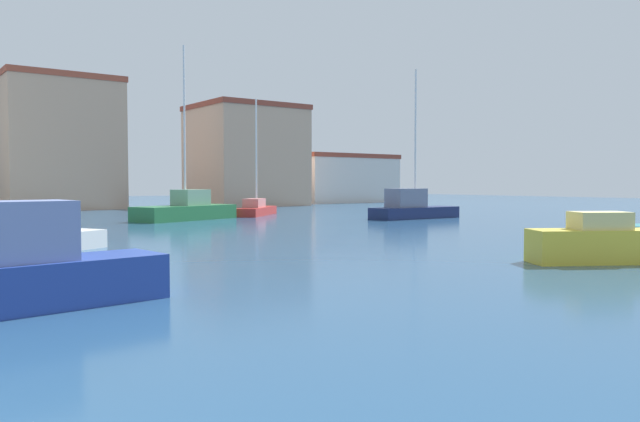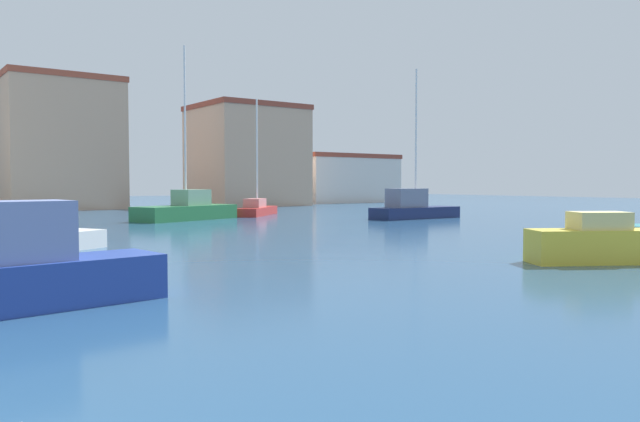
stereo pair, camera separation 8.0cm
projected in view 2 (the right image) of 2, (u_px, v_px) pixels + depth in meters
The scene contains 10 objects.
water at pixel (221, 233), 27.82m from camera, with size 160.00×160.00×0.00m, color navy.
sailboat_red_near_pier at pixel (257, 208), 43.35m from camera, with size 5.19×5.06×8.16m.
motorboat_blue_outer_mooring at pixel (4, 273), 10.90m from camera, with size 5.79×2.10×1.97m.
sailboat_green_behind_lamppost at pixel (187, 209), 37.99m from camera, with size 7.23×4.44×10.67m.
motorboat_white_center_channel at pixel (18, 239), 19.68m from camera, with size 5.77×4.12×1.50m.
sailboat_navy_far_left at pixel (413, 207), 39.39m from camera, with size 6.39×1.89×9.54m.
motorboat_yellow_far_right at pixel (607, 243), 17.59m from camera, with size 4.52×3.38×1.47m.
harbor_office at pixel (62, 143), 53.03m from camera, with size 9.48×7.12×11.39m.
waterfront_apartments at pixel (247, 156), 62.09m from camera, with size 9.97×9.41×10.05m.
warehouse_block at pixel (345, 178), 71.93m from camera, with size 12.79×5.93×5.62m.
Camera 2 is at (2.20, -5.02, 2.29)m, focal length 34.55 mm.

